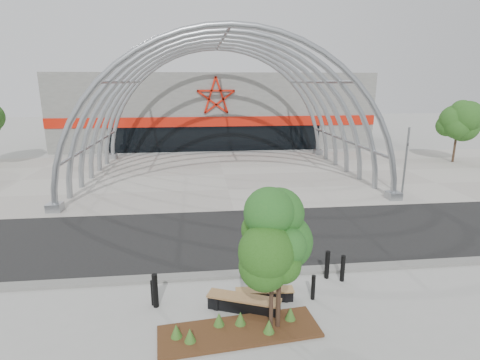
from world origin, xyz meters
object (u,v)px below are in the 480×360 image
street_tree_1 (280,238)px  bench_0 (244,304)px  signal_pole (406,161)px  bollard_2 (313,287)px  bench_1 (265,295)px  street_tree_0 (273,248)px

street_tree_1 → bench_0: 2.96m
signal_pole → bollard_2: bearing=-130.5°
signal_pole → bench_1: (-10.67, -10.48, -2.11)m
street_tree_1 → bollard_2: bearing=43.1°
bollard_2 → bench_0: bearing=-170.2°
bench_0 → bench_1: bench_0 is taller
street_tree_1 → bollard_2: size_ratio=4.62×
signal_pole → bench_1: bearing=-135.5°
bench_1 → bench_0: bearing=-145.5°
street_tree_0 → bench_1: street_tree_0 is taller
signal_pole → street_tree_0: 16.20m
signal_pole → bench_0: (-11.43, -11.00, -2.06)m
bollard_2 → street_tree_1: bearing=-136.9°
street_tree_1 → bench_0: street_tree_1 is taller
street_tree_1 → bench_1: (-0.13, 1.51, -2.68)m
bench_1 → signal_pole: bearing=44.5°
signal_pole → bench_1: signal_pole is taller
signal_pole → bollard_2: 14.06m
street_tree_1 → bollard_2: (1.50, 1.40, -2.45)m
bench_0 → bollard_2: bearing=9.8°
bench_0 → bollard_2: bollard_2 is taller
street_tree_0 → street_tree_1: size_ratio=0.92×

